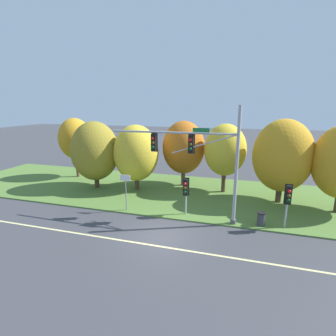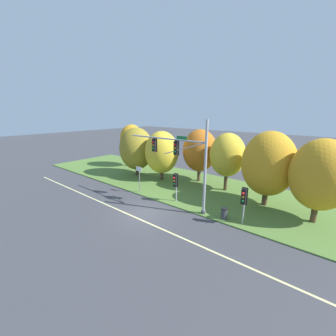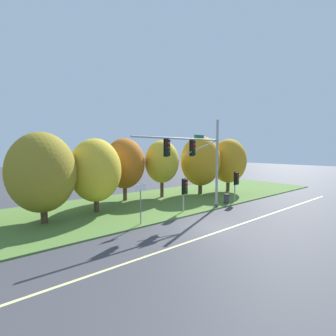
# 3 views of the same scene
# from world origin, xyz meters

# --- Properties ---
(ground_plane) EXTENTS (160.00, 160.00, 0.00)m
(ground_plane) POSITION_xyz_m (0.00, 0.00, 0.00)
(ground_plane) COLOR #3D3D42
(lane_stripe) EXTENTS (36.00, 0.16, 0.01)m
(lane_stripe) POSITION_xyz_m (0.00, -1.20, 0.00)
(lane_stripe) COLOR beige
(lane_stripe) RESTS_ON ground
(grass_verge) EXTENTS (48.00, 11.50, 0.10)m
(grass_verge) POSITION_xyz_m (0.00, 8.25, 0.05)
(grass_verge) COLOR #517533
(grass_verge) RESTS_ON ground
(traffic_signal_mast) EXTENTS (8.93, 0.49, 7.89)m
(traffic_signal_mast) POSITION_xyz_m (1.85, 2.92, 4.79)
(traffic_signal_mast) COLOR #9EA0A5
(traffic_signal_mast) RESTS_ON grass_verge
(pedestrian_signal_near_kerb) EXTENTS (0.46, 0.55, 3.00)m
(pedestrian_signal_near_kerb) POSITION_xyz_m (7.51, 3.11, 2.26)
(pedestrian_signal_near_kerb) COLOR #9EA0A5
(pedestrian_signal_near_kerb) RESTS_ON grass_verge
(pedestrian_signal_further_along) EXTENTS (0.46, 0.55, 2.81)m
(pedestrian_signal_further_along) POSITION_xyz_m (0.76, 3.40, 2.09)
(pedestrian_signal_further_along) COLOR #9EA0A5
(pedestrian_signal_further_along) RESTS_ON grass_verge
(route_sign_post) EXTENTS (0.83, 0.08, 2.85)m
(route_sign_post) POSITION_xyz_m (-3.78, 2.98, 1.97)
(route_sign_post) COLOR slate
(route_sign_post) RESTS_ON grass_verge
(tree_nearest_road) EXTENTS (3.56, 3.56, 6.52)m
(tree_nearest_road) POSITION_xyz_m (-13.22, 10.29, 4.38)
(tree_nearest_road) COLOR brown
(tree_nearest_road) RESTS_ON grass_verge
(tree_left_of_mast) EXTENTS (4.51, 4.51, 6.42)m
(tree_left_of_mast) POSITION_xyz_m (-9.05, 7.43, 3.70)
(tree_left_of_mast) COLOR #4C3823
(tree_left_of_mast) RESTS_ON grass_verge
(tree_behind_signpost) EXTENTS (4.20, 4.20, 6.14)m
(tree_behind_signpost) POSITION_xyz_m (-5.05, 8.01, 3.60)
(tree_behind_signpost) COLOR #4C3823
(tree_behind_signpost) RESTS_ON grass_verge
(tree_mid_verge) EXTENTS (4.12, 4.12, 6.41)m
(tree_mid_verge) POSITION_xyz_m (-1.10, 10.53, 3.92)
(tree_mid_verge) COLOR brown
(tree_mid_verge) RESTS_ON grass_verge
(tree_tall_centre) EXTENTS (3.76, 3.76, 6.29)m
(tree_tall_centre) POSITION_xyz_m (2.96, 9.59, 4.03)
(tree_tall_centre) COLOR #4C3823
(tree_tall_centre) RESTS_ON grass_verge
(tree_right_far) EXTENTS (4.67, 4.67, 6.85)m
(tree_right_far) POSITION_xyz_m (7.59, 8.18, 4.02)
(tree_right_far) COLOR #4C3823
(tree_right_far) RESTS_ON grass_verge
(tree_furthest_back) EXTENTS (4.39, 4.39, 6.61)m
(tree_furthest_back) POSITION_xyz_m (11.63, 7.22, 3.95)
(tree_furthest_back) COLOR #4C3823
(tree_furthest_back) RESTS_ON grass_verge
(trash_bin) EXTENTS (0.56, 0.56, 0.93)m
(trash_bin) POSITION_xyz_m (6.02, 3.15, 0.57)
(trash_bin) COLOR #38383D
(trash_bin) RESTS_ON grass_verge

